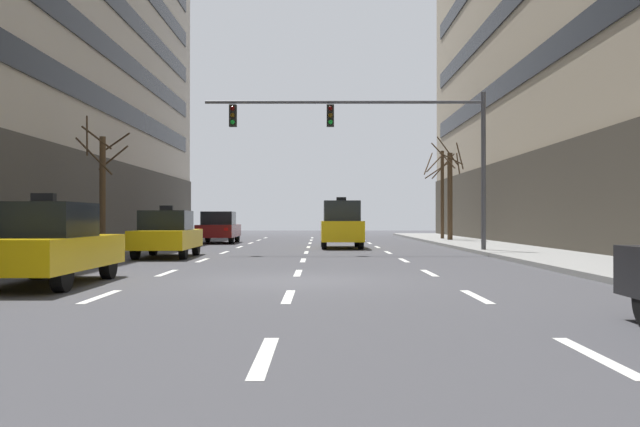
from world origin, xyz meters
The scene contains 35 objects.
ground_plane centered at (0.00, 0.00, 0.00)m, with size 120.00×120.00×0.00m, color #424247.
lane_stripe_l1_s3 centered at (-3.20, -3.00, 0.00)m, with size 0.16×2.00×0.01m, color silver.
lane_stripe_l1_s4 centered at (-3.20, 2.00, 0.00)m, with size 0.16×2.00×0.01m, color silver.
lane_stripe_l1_s5 centered at (-3.20, 7.00, 0.00)m, with size 0.16×2.00×0.01m, color silver.
lane_stripe_l1_s6 centered at (-3.20, 12.00, 0.00)m, with size 0.16×2.00×0.01m, color silver.
lane_stripe_l1_s7 centered at (-3.20, 17.00, 0.00)m, with size 0.16×2.00×0.01m, color silver.
lane_stripe_l1_s8 centered at (-3.20, 22.00, 0.00)m, with size 0.16×2.00×0.01m, color silver.
lane_stripe_l1_s9 centered at (-3.20, 27.00, 0.00)m, with size 0.16×2.00×0.01m, color silver.
lane_stripe_l1_s10 centered at (-3.20, 32.00, 0.00)m, with size 0.16×2.00×0.01m, color silver.
lane_stripe_l2_s2 centered at (0.00, -8.00, 0.00)m, with size 0.16×2.00×0.01m, color silver.
lane_stripe_l2_s3 centered at (0.00, -3.00, 0.00)m, with size 0.16×2.00×0.01m, color silver.
lane_stripe_l2_s4 centered at (0.00, 2.00, 0.00)m, with size 0.16×2.00×0.01m, color silver.
lane_stripe_l2_s5 centered at (0.00, 7.00, 0.00)m, with size 0.16×2.00×0.01m, color silver.
lane_stripe_l2_s6 centered at (0.00, 12.00, 0.00)m, with size 0.16×2.00×0.01m, color silver.
lane_stripe_l2_s7 centered at (0.00, 17.00, 0.00)m, with size 0.16×2.00×0.01m, color silver.
lane_stripe_l2_s8 centered at (0.00, 22.00, 0.00)m, with size 0.16×2.00×0.01m, color silver.
lane_stripe_l2_s9 centered at (0.00, 27.00, 0.00)m, with size 0.16×2.00×0.01m, color silver.
lane_stripe_l2_s10 centered at (0.00, 32.00, 0.00)m, with size 0.16×2.00×0.01m, color silver.
lane_stripe_l3_s2 centered at (3.20, -8.00, 0.00)m, with size 0.16×2.00×0.01m, color silver.
lane_stripe_l3_s3 centered at (3.20, -3.00, 0.00)m, with size 0.16×2.00×0.01m, color silver.
lane_stripe_l3_s4 centered at (3.20, 2.00, 0.00)m, with size 0.16×2.00×0.01m, color silver.
lane_stripe_l3_s5 centered at (3.20, 7.00, 0.00)m, with size 0.16×2.00×0.01m, color silver.
lane_stripe_l3_s6 centered at (3.20, 12.00, 0.00)m, with size 0.16×2.00×0.01m, color silver.
lane_stripe_l3_s7 centered at (3.20, 17.00, 0.00)m, with size 0.16×2.00×0.01m, color silver.
lane_stripe_l3_s8 centered at (3.20, 22.00, 0.00)m, with size 0.16×2.00×0.01m, color silver.
lane_stripe_l3_s9 centered at (3.20, 27.00, 0.00)m, with size 0.16×2.00×0.01m, color silver.
lane_stripe_l3_s10 centered at (3.20, 32.00, 0.00)m, with size 0.16×2.00×0.01m, color silver.
taxi_driving_0 centered at (-4.92, -1.01, 0.81)m, with size 1.84×4.39×1.83m.
taxi_driving_1 centered at (-4.70, 8.70, 0.79)m, with size 1.88×4.29×1.77m.
car_driving_2 centered at (-4.91, 22.08, 0.83)m, with size 1.94×4.54×1.69m.
taxi_driving_3 centered at (1.49, 16.04, 1.05)m, with size 1.86×4.37×2.29m.
traffic_signal_0 centered at (2.89, 11.42, 4.59)m, with size 10.74×0.35×6.02m.
street_tree_1 centered at (7.79, 23.42, 2.77)m, with size 2.18×2.43×5.42m.
street_tree_2 centered at (7.78, 25.84, 3.05)m, with size 2.06×2.06×5.96m.
street_tree_3 centered at (-7.81, 11.48, 2.57)m, with size 1.78×1.80×5.19m.
Camera 1 is at (0.54, -14.57, 1.33)m, focal length 38.23 mm.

